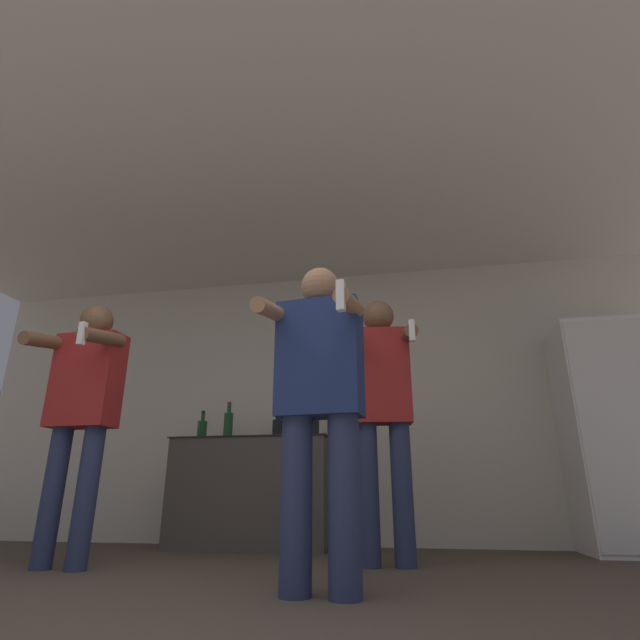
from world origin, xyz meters
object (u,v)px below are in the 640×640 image
person_woman_foreground (320,398)px  person_man_side (83,401)px  person_spectator_back (382,401)px  bottle_tall_gin (314,424)px  refrigerator (619,433)px  bottle_brown_liquor (302,422)px  bottle_short_whiskey (228,424)px  bottle_amber_bourbon (277,427)px  bottle_dark_rum (202,429)px

person_woman_foreground → person_man_side: bearing=161.7°
person_spectator_back → bottle_tall_gin: bearing=125.1°
person_man_side → person_woman_foreground: bearing=-18.3°
bottle_tall_gin → person_woman_foreground: 2.01m
refrigerator → bottle_tall_gin: bearing=-179.0°
refrigerator → bottle_brown_liquor: refrigerator is taller
bottle_short_whiskey → person_man_side: size_ratio=0.20×
bottle_tall_gin → bottle_short_whiskey: bottle_short_whiskey is taller
person_woman_foreground → bottle_short_whiskey: bearing=121.7°
bottle_amber_bourbon → bottle_tall_gin: bearing=0.0°
bottle_tall_gin → bottle_brown_liquor: bottle_brown_liquor is taller
person_spectator_back → bottle_short_whiskey: bearing=147.1°
bottle_brown_liquor → bottle_short_whiskey: (-0.68, -0.00, -0.00)m
bottle_brown_liquor → person_man_side: (-1.15, -1.41, -0.03)m
bottle_tall_gin → person_spectator_back: bearing=-54.9°
bottle_amber_bourbon → person_man_side: 1.69m
person_woman_foreground → bottle_brown_liquor: bearing=105.2°
bottle_amber_bourbon → bottle_brown_liquor: bearing=0.0°
bottle_amber_bourbon → person_spectator_back: size_ratio=0.16×
refrigerator → person_woman_foreground: size_ratio=1.14×
person_man_side → person_spectator_back: (1.92, 0.47, 0.02)m
bottle_dark_rum → person_spectator_back: 1.93m
bottle_amber_bourbon → bottle_dark_rum: (-0.71, 0.00, -0.00)m
person_woman_foreground → person_man_side: person_man_side is taller
bottle_amber_bourbon → bottle_dark_rum: bearing=180.0°
bottle_brown_liquor → bottle_short_whiskey: bearing=-180.0°
bottle_dark_rum → person_spectator_back: size_ratio=0.15×
refrigerator → bottle_short_whiskey: (-3.23, -0.04, 0.14)m
bottle_tall_gin → bottle_brown_liquor: (-0.11, 0.00, 0.02)m
bottle_dark_rum → person_man_side: bearing=-99.1°
person_woman_foreground → person_spectator_back: (0.23, 1.03, 0.16)m
refrigerator → bottle_dark_rum: 3.48m
person_spectator_back → bottle_dark_rum: bearing=151.1°
person_man_side → bottle_brown_liquor: bearing=50.7°
bottle_brown_liquor → person_woman_foreground: person_woman_foreground is taller
person_woman_foreground → bottle_tall_gin: bearing=102.2°
refrigerator → person_spectator_back: size_ratio=1.01×
bottle_tall_gin → bottle_dark_rum: size_ratio=1.11×
bottle_dark_rum → bottle_short_whiskey: bearing=-0.0°
bottle_tall_gin → bottle_short_whiskey: 0.79m
bottle_amber_bourbon → person_spectator_back: (0.98, -0.93, 0.03)m
bottle_short_whiskey → person_woman_foreground: 2.31m
person_woman_foreground → person_man_side: (-1.68, 0.56, 0.14)m
bottle_brown_liquor → bottle_dark_rum: (-0.93, 0.00, -0.04)m
bottle_short_whiskey → bottle_amber_bourbon: bearing=0.0°
bottle_brown_liquor → bottle_amber_bourbon: (-0.22, -0.00, -0.04)m
bottle_amber_bourbon → person_man_side: person_man_side is taller
bottle_tall_gin → refrigerator: bearing=1.0°
bottle_dark_rum → person_woman_foreground: (1.46, -1.96, -0.13)m
refrigerator → person_woman_foreground: bearing=-135.1°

